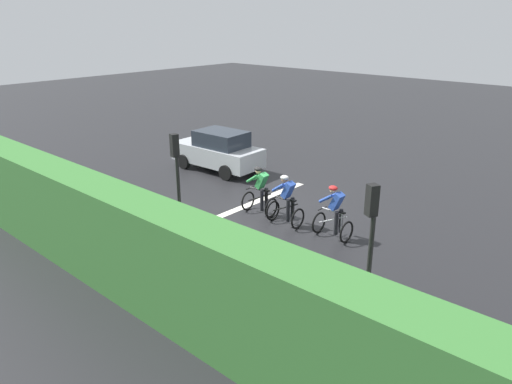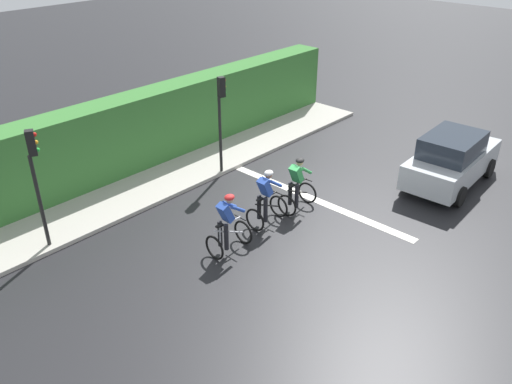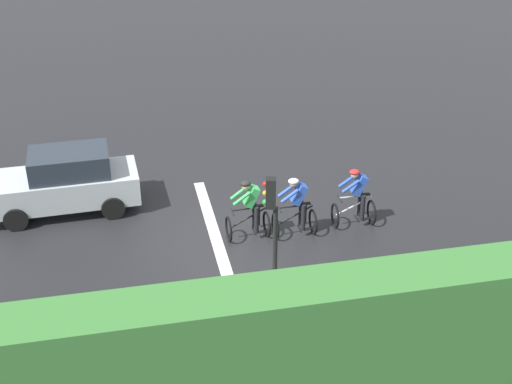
{
  "view_description": "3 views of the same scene",
  "coord_description": "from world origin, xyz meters",
  "px_view_note": "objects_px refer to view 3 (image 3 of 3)",
  "views": [
    {
      "loc": [
        11.51,
        10.52,
        6.38
      ],
      "look_at": [
        0.45,
        0.67,
        0.98
      ],
      "focal_mm": 33.96,
      "sensor_mm": 36.0,
      "label": 1
    },
    {
      "loc": [
        -8.33,
        11.25,
        7.98
      ],
      "look_at": [
        0.38,
        1.79,
        0.98
      ],
      "focal_mm": 36.82,
      "sensor_mm": 36.0,
      "label": 2
    },
    {
      "loc": [
        14.56,
        -2.51,
        8.99
      ],
      "look_at": [
        -0.2,
        0.67,
        1.23
      ],
      "focal_mm": 46.39,
      "sensor_mm": 36.0,
      "label": 3
    }
  ],
  "objects_px": {
    "cyclist_mid": "(249,211)",
    "traffic_light_near_crossing": "(272,228)",
    "car_silver": "(65,182)",
    "cyclist_lead": "(356,199)",
    "cyclist_second": "(296,208)"
  },
  "relations": [
    {
      "from": "cyclist_mid",
      "to": "traffic_light_near_crossing",
      "type": "relative_size",
      "value": 0.5
    },
    {
      "from": "cyclist_mid",
      "to": "traffic_light_near_crossing",
      "type": "distance_m",
      "value": 3.64
    },
    {
      "from": "cyclist_second",
      "to": "cyclist_mid",
      "type": "distance_m",
      "value": 1.22
    },
    {
      "from": "car_silver",
      "to": "traffic_light_near_crossing",
      "type": "bearing_deg",
      "value": 37.11
    },
    {
      "from": "cyclist_lead",
      "to": "car_silver",
      "type": "distance_m",
      "value": 8.01
    },
    {
      "from": "cyclist_lead",
      "to": "traffic_light_near_crossing",
      "type": "relative_size",
      "value": 0.5
    },
    {
      "from": "cyclist_second",
      "to": "car_silver",
      "type": "relative_size",
      "value": 0.4
    },
    {
      "from": "cyclist_mid",
      "to": "car_silver",
      "type": "relative_size",
      "value": 0.4
    },
    {
      "from": "cyclist_lead",
      "to": "cyclist_second",
      "type": "bearing_deg",
      "value": -83.98
    },
    {
      "from": "car_silver",
      "to": "cyclist_mid",
      "type": "bearing_deg",
      "value": 61.11
    },
    {
      "from": "cyclist_lead",
      "to": "cyclist_second",
      "type": "xyz_separation_m",
      "value": [
        0.18,
        -1.69,
        0.0
      ]
    },
    {
      "from": "cyclist_second",
      "to": "traffic_light_near_crossing",
      "type": "bearing_deg",
      "value": -23.76
    },
    {
      "from": "cyclist_lead",
      "to": "cyclist_mid",
      "type": "bearing_deg",
      "value": -88.97
    },
    {
      "from": "cyclist_second",
      "to": "car_silver",
      "type": "distance_m",
      "value": 6.5
    },
    {
      "from": "cyclist_mid",
      "to": "car_silver",
      "type": "height_order",
      "value": "car_silver"
    }
  ]
}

